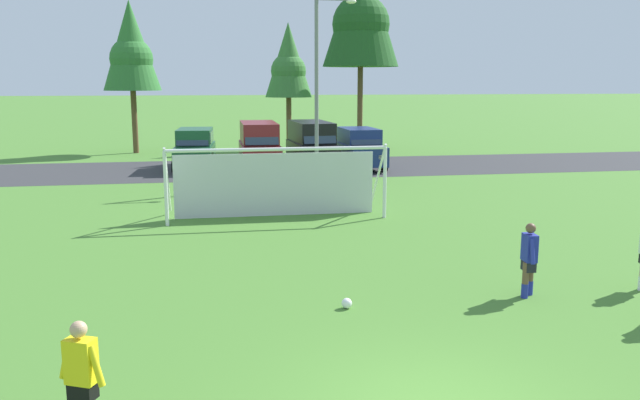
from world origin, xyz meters
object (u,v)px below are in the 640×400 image
parked_car_slot_left (259,145)px  soccer_goal (276,180)px  referee (82,381)px  player_striker_near (529,260)px  street_lamp (320,88)px  soccer_ball (347,303)px  parked_car_slot_center (360,148)px  parked_car_slot_far_left (195,149)px  parked_car_slot_center_left (312,144)px

parked_car_slot_left → soccer_goal: bearing=-91.8°
referee → player_striker_near: (8.49, 4.34, 0.00)m
player_striker_near → street_lamp: size_ratio=0.20×
soccer_ball → parked_car_slot_center: bearing=76.0°
soccer_ball → parked_car_slot_far_left: bearing=98.8°
referee → parked_car_slot_left: parked_car_slot_left is taller
parked_car_slot_far_left → parked_car_slot_center_left: bearing=-6.8°
parked_car_slot_far_left → parked_car_slot_center: bearing=-7.5°
player_striker_near → street_lamp: bearing=95.5°
soccer_goal → street_lamp: 8.83m
parked_car_slot_far_left → street_lamp: street_lamp is taller
parked_car_slot_far_left → street_lamp: size_ratio=0.56×
parked_car_slot_center → soccer_goal: bearing=-116.0°
referee → parked_car_slot_center: (9.71, 25.49, 0.29)m
referee → street_lamp: street_lamp is taller
soccer_goal → parked_car_slot_center: 13.16m
parked_car_slot_far_left → referee: bearing=-92.1°
soccer_ball → street_lamp: bearing=82.0°
parked_car_slot_center → player_striker_near: bearing=-93.3°
referee → street_lamp: (6.84, 21.43, 3.51)m
parked_car_slot_center → parked_car_slot_left: bearing=177.4°
soccer_ball → parked_car_slot_center_left: parked_car_slot_center_left is taller
referee → soccer_ball: bearing=43.9°
soccer_ball → soccer_goal: bearing=92.9°
parked_car_slot_far_left → parked_car_slot_center: (8.73, -1.14, 0.00)m
parked_car_slot_left → parked_car_slot_center: bearing=-2.6°
soccer_ball → parked_car_slot_center_left: (2.72, 21.63, 1.23)m
parked_car_slot_far_left → parked_car_slot_left: bearing=-15.0°
soccer_ball → referee: referee is taller
soccer_ball → street_lamp: size_ratio=0.03×
parked_car_slot_left → referee: bearing=-99.5°
player_striker_near → parked_car_slot_center_left: bearing=93.5°
parked_car_slot_far_left → parked_car_slot_left: (3.35, -0.90, 0.23)m
soccer_goal → player_striker_near: soccer_goal is taller
parked_car_slot_far_left → soccer_ball: bearing=-81.2°
parked_car_slot_center_left → parked_car_slot_left: bearing=-176.8°
referee → parked_car_slot_center_left: size_ratio=0.33×
soccer_ball → parked_car_slot_center: size_ratio=0.05×
soccer_ball → referee: (-4.43, -4.27, 0.71)m
soccer_goal → player_striker_near: size_ratio=4.54×
referee → soccer_goal: bearing=73.9°
parked_car_slot_left → soccer_ball: bearing=-89.7°
parked_car_slot_center_left → street_lamp: (-0.32, -4.46, 2.99)m
referee → parked_car_slot_center_left: bearing=74.5°
parked_car_slot_center_left → soccer_goal: bearing=-104.7°
parked_car_slot_far_left → parked_car_slot_center_left: parked_car_slot_center_left is taller
street_lamp → parked_car_slot_left: bearing=120.3°
soccer_goal → parked_car_slot_left: 12.08m
parked_car_slot_center_left → parked_car_slot_center: size_ratio=1.06×
player_striker_near → parked_car_slot_far_left: parked_car_slot_far_left is taller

